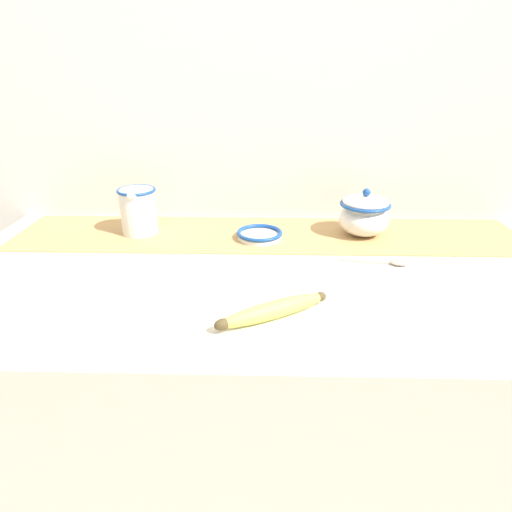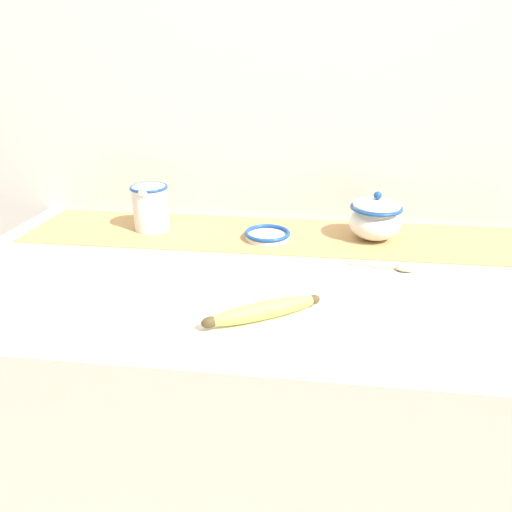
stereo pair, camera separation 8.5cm
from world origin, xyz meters
name	(u,v)px [view 1 (the left image)]	position (x,y,z in m)	size (l,w,h in m)	color
countertop	(265,425)	(0.00, 0.00, 0.44)	(1.43, 0.72, 0.88)	beige
back_wall	(268,103)	(0.00, 0.38, 1.20)	(2.23, 0.04, 2.40)	silver
table_runner	(267,234)	(0.00, 0.22, 0.89)	(1.31, 0.27, 0.00)	tan
cream_pitcher	(138,209)	(-0.34, 0.22, 0.95)	(0.10, 0.12, 0.12)	white
sugar_bowl	(364,215)	(0.25, 0.22, 0.94)	(0.13, 0.13, 0.12)	white
small_dish	(259,235)	(-0.02, 0.18, 0.90)	(0.12, 0.12, 0.02)	white
banana	(272,310)	(0.01, -0.20, 0.90)	(0.21, 0.14, 0.03)	#CCD156
spoon	(394,263)	(0.29, 0.04, 0.89)	(0.15, 0.04, 0.01)	#A89E89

